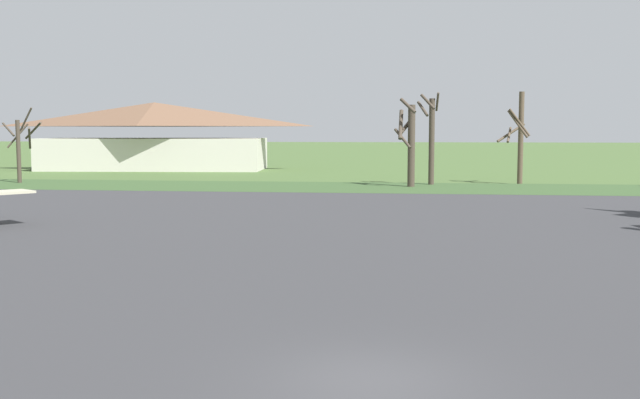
{
  "coord_description": "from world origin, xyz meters",
  "views": [
    {
      "loc": [
        0.78,
        -13.93,
        4.94
      ],
      "look_at": [
        -3.2,
        17.58,
        1.94
      ],
      "focal_mm": 41.05,
      "sensor_mm": 36.0,
      "label": 1
    }
  ],
  "objects": [
    {
      "name": "bare_tree_right_of_center",
      "position": [
        10.51,
        55.06,
        4.43
      ],
      "size": [
        2.83,
        3.51,
        8.47
      ],
      "color": "brown",
      "rests_on": "ground"
    },
    {
      "name": "bare_tree_far_left",
      "position": [
        -35.7,
        50.72,
        3.65
      ],
      "size": [
        3.59,
        3.57,
        7.11
      ],
      "color": "#42382D",
      "rests_on": "ground"
    },
    {
      "name": "bare_tree_center",
      "position": [
        2.45,
        52.96,
        4.38
      ],
      "size": [
        2.01,
        1.97,
        8.34
      ],
      "color": "#42382D",
      "rests_on": "ground"
    },
    {
      "name": "grass_verge_strip",
      "position": [
        0.0,
        49.03,
        0.03
      ],
      "size": [
        142.89,
        12.0,
        0.06
      ],
      "primitive_type": "cube",
      "color": "#334E28",
      "rests_on": "ground"
    },
    {
      "name": "visitor_building",
      "position": [
        -31.6,
        75.55,
        4.26
      ],
      "size": [
        29.51,
        13.68,
        8.48
      ],
      "color": "beige",
      "rests_on": "ground"
    },
    {
      "name": "bare_tree_left_of_center",
      "position": [
        0.54,
        50.22,
        4.02
      ],
      "size": [
        1.98,
        2.65,
        7.76
      ],
      "color": "#42382D",
      "rests_on": "ground"
    },
    {
      "name": "asphalt_apron",
      "position": [
        0.0,
        16.13,
        0.03
      ],
      "size": [
        82.89,
        53.78,
        0.05
      ],
      "primitive_type": "cube",
      "color": "#333335",
      "rests_on": "ground"
    },
    {
      "name": "ground_plane",
      "position": [
        0.0,
        0.0,
        0.0
      ],
      "size": [
        600.0,
        600.0,
        0.0
      ],
      "primitive_type": "plane",
      "color": "#425B2D"
    }
  ]
}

